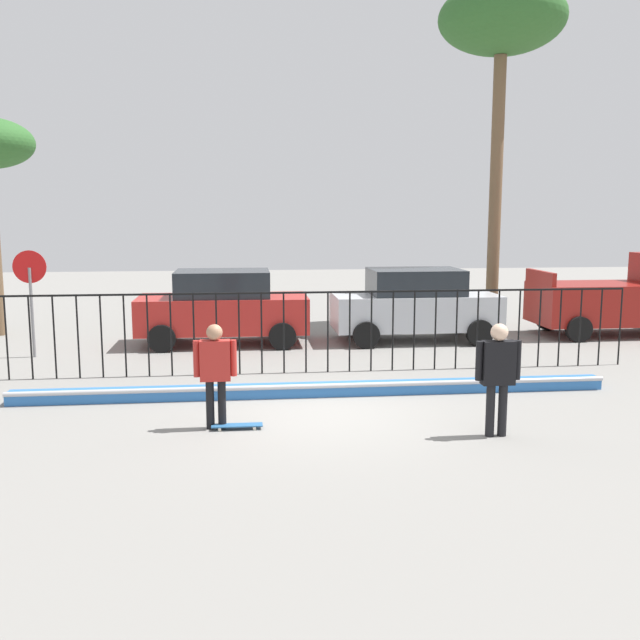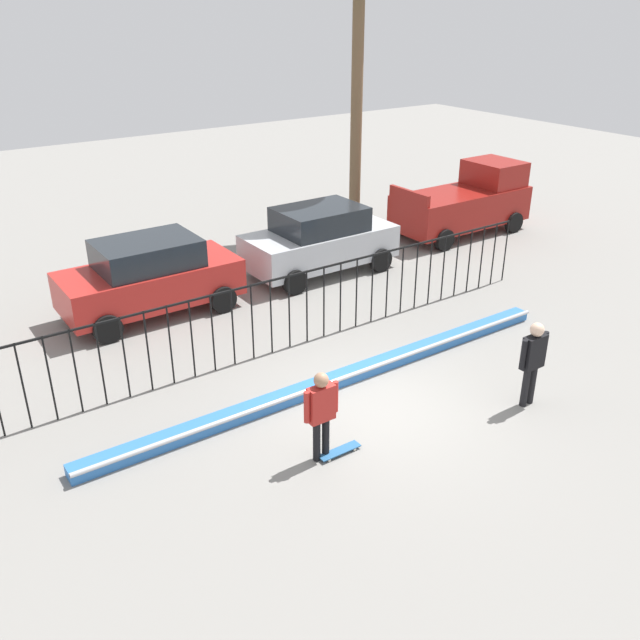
{
  "view_description": "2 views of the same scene",
  "coord_description": "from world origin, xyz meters",
  "px_view_note": "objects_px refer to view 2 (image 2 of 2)",
  "views": [
    {
      "loc": [
        -1.32,
        -11.52,
        3.38
      ],
      "look_at": [
        0.15,
        1.77,
        1.33
      ],
      "focal_mm": 39.76,
      "sensor_mm": 36.0,
      "label": 1
    },
    {
      "loc": [
        -7.16,
        -8.39,
        7.1
      ],
      "look_at": [
        -0.22,
        1.62,
        1.31
      ],
      "focal_mm": 38.05,
      "sensor_mm": 36.0,
      "label": 2
    }
  ],
  "objects_px": {
    "parked_car_red": "(150,276)",
    "skateboard": "(340,451)",
    "camera_operator": "(533,357)",
    "parked_car_silver": "(320,240)",
    "skateboarder": "(321,408)",
    "pickup_truck": "(466,202)"
  },
  "relations": [
    {
      "from": "parked_car_red",
      "to": "skateboard",
      "type": "bearing_deg",
      "value": -84.41
    },
    {
      "from": "camera_operator",
      "to": "parked_car_silver",
      "type": "distance_m",
      "value": 8.08
    },
    {
      "from": "skateboarder",
      "to": "parked_car_red",
      "type": "height_order",
      "value": "parked_car_red"
    },
    {
      "from": "skateboard",
      "to": "parked_car_red",
      "type": "distance_m",
      "value": 7.41
    },
    {
      "from": "pickup_truck",
      "to": "parked_car_silver",
      "type": "bearing_deg",
      "value": -175.91
    },
    {
      "from": "camera_operator",
      "to": "parked_car_red",
      "type": "height_order",
      "value": "parked_car_red"
    },
    {
      "from": "camera_operator",
      "to": "pickup_truck",
      "type": "height_order",
      "value": "pickup_truck"
    },
    {
      "from": "parked_car_red",
      "to": "skateboarder",
      "type": "bearing_deg",
      "value": -86.92
    },
    {
      "from": "parked_car_red",
      "to": "parked_car_silver",
      "type": "distance_m",
      "value": 5.01
    },
    {
      "from": "skateboarder",
      "to": "parked_car_silver",
      "type": "bearing_deg",
      "value": 88.69
    },
    {
      "from": "skateboard",
      "to": "pickup_truck",
      "type": "height_order",
      "value": "pickup_truck"
    },
    {
      "from": "pickup_truck",
      "to": "parked_car_red",
      "type": "bearing_deg",
      "value": -177.37
    },
    {
      "from": "camera_operator",
      "to": "parked_car_silver",
      "type": "relative_size",
      "value": 0.4
    },
    {
      "from": "skateboard",
      "to": "pickup_truck",
      "type": "xyz_separation_m",
      "value": [
        10.68,
        7.55,
        0.98
      ]
    },
    {
      "from": "parked_car_silver",
      "to": "pickup_truck",
      "type": "distance_m",
      "value": 6.06
    },
    {
      "from": "parked_car_red",
      "to": "camera_operator",
      "type": "bearing_deg",
      "value": -59.47
    },
    {
      "from": "skateboarder",
      "to": "parked_car_silver",
      "type": "xyz_separation_m",
      "value": [
        4.95,
        7.19,
        -0.02
      ]
    },
    {
      "from": "skateboarder",
      "to": "camera_operator",
      "type": "distance_m",
      "value": 4.32
    },
    {
      "from": "skateboarder",
      "to": "parked_car_silver",
      "type": "relative_size",
      "value": 0.39
    },
    {
      "from": "skateboarder",
      "to": "pickup_truck",
      "type": "bearing_deg",
      "value": 67.35
    },
    {
      "from": "parked_car_silver",
      "to": "camera_operator",
      "type": "bearing_deg",
      "value": -98.17
    },
    {
      "from": "camera_operator",
      "to": "parked_car_red",
      "type": "relative_size",
      "value": 0.4
    }
  ]
}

